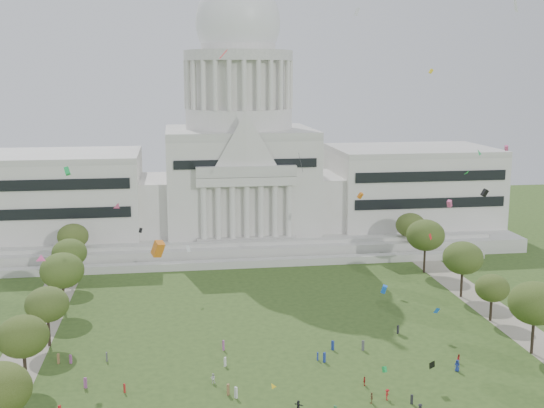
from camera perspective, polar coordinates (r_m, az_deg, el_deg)
name	(u,v)px	position (r m, az deg, el deg)	size (l,w,h in m)	color
capitol	(239,168)	(208.63, -2.74, 3.02)	(160.00, 64.50, 91.30)	#B8B6AD
path_left	(24,355)	(135.04, -20.05, -11.81)	(8.00, 160.00, 0.04)	gray
path_right	(517,327)	(148.65, 19.81, -9.69)	(8.00, 160.00, 0.04)	gray
row_tree_l_2	(23,336)	(119.82, -20.12, -10.37)	(8.42, 8.42, 11.97)	black
row_tree_r_2	(535,303)	(133.41, 21.15, -7.75)	(9.55, 9.55, 13.58)	black
row_tree_l_3	(47,304)	(135.08, -18.30, -7.98)	(8.12, 8.12, 11.55)	black
row_tree_r_3	(492,288)	(148.57, 17.94, -6.71)	(7.01, 7.01, 9.98)	black
row_tree_l_4	(62,271)	(152.17, -17.16, -5.34)	(9.29, 9.29, 13.21)	black
row_tree_r_4	(463,258)	(161.60, 15.68, -4.37)	(9.19, 9.19, 13.06)	black
row_tree_l_5	(69,253)	(170.34, -16.59, -3.95)	(8.33, 8.33, 11.85)	black
row_tree_r_5	(426,235)	(178.99, 12.72, -2.56)	(9.82, 9.82, 13.96)	black
row_tree_l_6	(73,236)	(188.03, -16.32, -2.61)	(8.19, 8.19, 11.64)	black
row_tree_r_6	(411,225)	(196.52, 11.52, -1.75)	(8.42, 8.42, 11.97)	black
person_0	(457,366)	(124.81, 15.23, -12.91)	(1.01, 0.66, 2.07)	navy
person_2	(459,359)	(128.17, 15.37, -12.38)	(0.80, 0.50, 1.65)	#B21E1E
person_4	(372,398)	(111.23, 8.33, -15.75)	(1.06, 0.58, 1.81)	olive
person_5	(298,405)	(108.21, 2.22, -16.49)	(1.51, 0.60, 1.63)	#26262B
person_8	(213,378)	(116.99, -4.96, -14.32)	(0.81, 0.50, 1.68)	silver
person_9	(387,395)	(112.57, 9.63, -15.45)	(1.19, 0.61, 1.84)	#B21E1E
person_10	(364,381)	(116.73, 7.74, -14.47)	(0.91, 0.50, 1.56)	#B21E1E
distant_crowd	(220,380)	(116.21, -4.39, -14.47)	(64.63, 36.07, 1.90)	#B21E1E
kite_swarm	(313,213)	(105.96, 3.45, -0.76)	(96.18, 105.44, 61.03)	yellow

